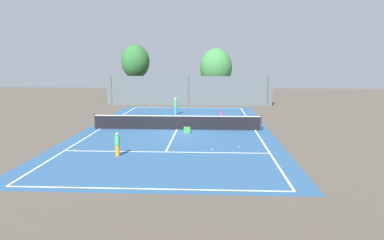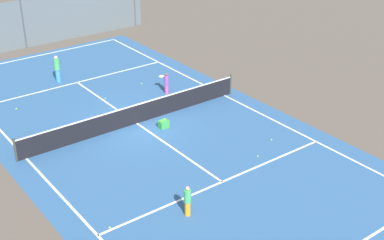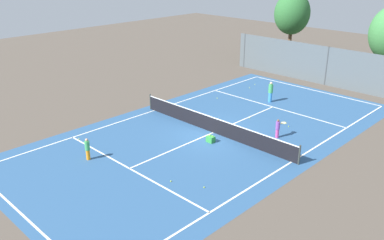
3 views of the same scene
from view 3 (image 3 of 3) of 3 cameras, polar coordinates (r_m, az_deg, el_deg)
ground_plane at (r=25.11m, az=2.97°, el=-1.75°), size 80.00×80.00×0.00m
court_surface at (r=25.11m, az=2.97°, el=-1.75°), size 13.00×25.00×0.01m
tennis_net at (r=24.91m, az=3.00°, el=-0.68°), size 11.90×0.10×1.10m
perimeter_fence at (r=35.80m, az=18.22°, el=7.12°), size 18.00×0.12×3.20m
tree_0 at (r=43.10m, az=13.74°, el=14.17°), size 3.45×3.69×6.82m
player_0 at (r=24.71m, az=11.86°, el=-1.09°), size 0.37×0.83×1.16m
player_1 at (r=30.65m, az=10.86°, el=3.88°), size 0.33×0.33×1.54m
player_2 at (r=22.27m, az=-14.32°, el=-3.90°), size 0.26×0.26×1.22m
ball_crate at (r=23.78m, az=2.60°, el=-2.67°), size 0.45×0.35×0.43m
tennis_ball_0 at (r=31.12m, az=3.52°, el=3.05°), size 0.07×0.07×0.07m
tennis_ball_1 at (r=25.04m, az=-15.44°, el=-2.55°), size 0.07×0.07×0.07m
tennis_ball_2 at (r=27.55m, az=1.98°, el=0.54°), size 0.07×0.07×0.07m
tennis_ball_3 at (r=27.50m, az=8.02°, el=0.28°), size 0.07×0.07×0.07m
tennis_ball_4 at (r=33.85m, az=8.01°, el=4.43°), size 0.07×0.07×0.07m
tennis_ball_5 at (r=34.88m, az=8.73°, el=4.92°), size 0.07×0.07×0.07m
tennis_ball_6 at (r=19.84m, az=-2.96°, el=-8.48°), size 0.07×0.07×0.07m
tennis_ball_7 at (r=19.35m, az=1.70°, el=-9.32°), size 0.07×0.07×0.07m
tennis_ball_8 at (r=26.61m, az=13.27°, el=-0.86°), size 0.07×0.07×0.07m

